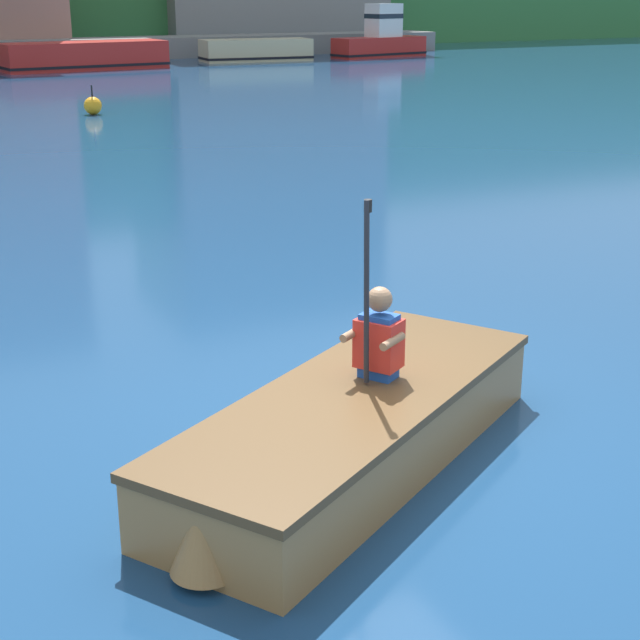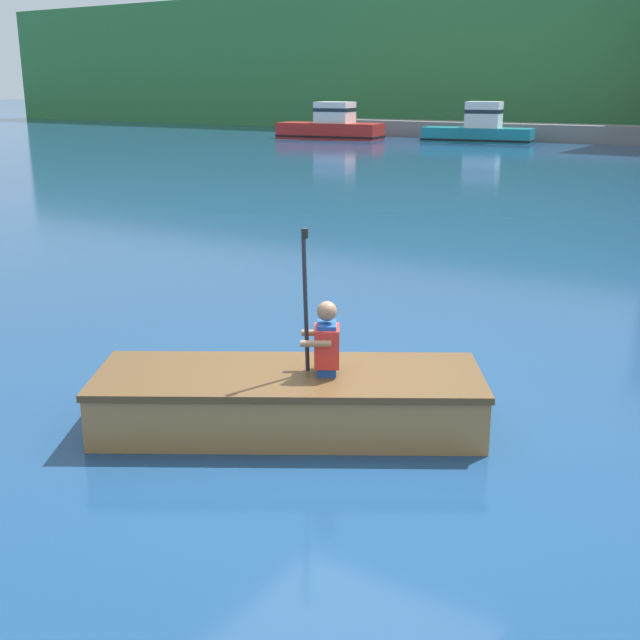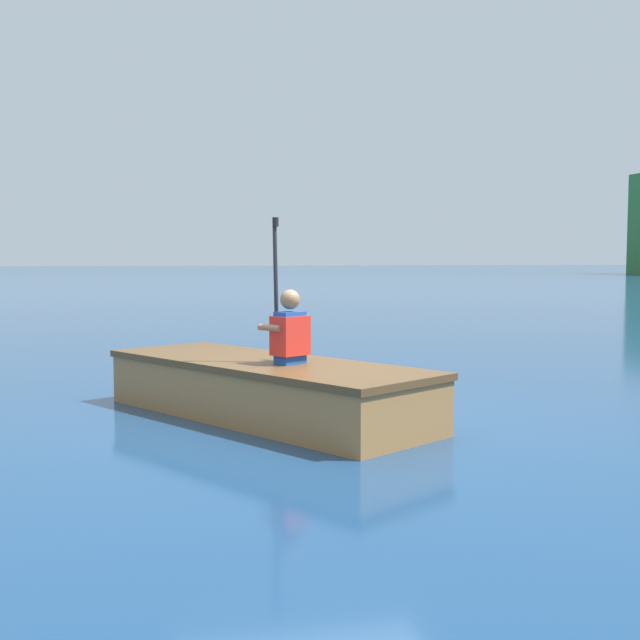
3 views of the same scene
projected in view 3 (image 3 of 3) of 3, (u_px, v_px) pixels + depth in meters
name	position (u px, v px, depth m)	size (l,w,h in m)	color
ground_plane	(320.00, 422.00, 6.92)	(300.00, 300.00, 0.00)	navy
rowboat_foreground	(262.00, 385.00, 7.14)	(3.43, 2.72, 0.51)	#A3703D
person_paddler	(289.00, 330.00, 6.84)	(0.45, 0.45, 1.25)	#1E4CA5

